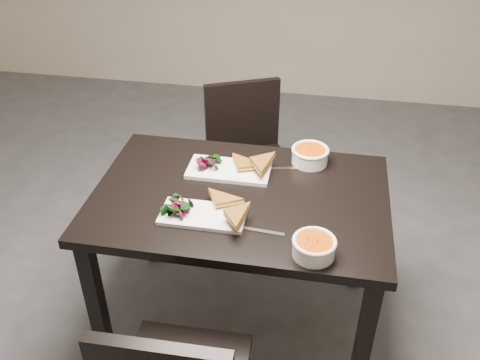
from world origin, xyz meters
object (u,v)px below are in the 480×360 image
Objects in this scene: table at (240,213)px; plate_far at (229,170)px; soup_bowl_far at (310,155)px; chair_far at (247,151)px; plate_near at (203,215)px; soup_bowl_near at (314,246)px.

plate_far is at bearing 116.47° from table.
plate_far is 0.37m from soup_bowl_far.
plate_near is (-0.01, -0.95, 0.27)m from chair_far.
table is 3.38× the size of plate_far.
plate_near is 0.33m from plate_far.
chair_far is 0.68m from plate_far.
table is 7.25× the size of soup_bowl_far.
soup_bowl_far is at bearing -77.48° from chair_far.
plate_far is at bearing -157.82° from soup_bowl_far.
soup_bowl_far reaches higher than table.
soup_bowl_near is (0.41, -1.08, 0.30)m from chair_far.
plate_far reaches higher than plate_near.
plate_far is at bearing 83.49° from plate_near.
chair_far is at bearing 110.95° from soup_bowl_near.
plate_far is (-0.08, 0.15, 0.11)m from table.
plate_far is at bearing -112.12° from chair_far.
soup_bowl_far is (-0.05, 0.60, 0.00)m from soup_bowl_near.
chair_far is 0.98m from plate_near.
plate_far is (0.02, -0.62, 0.27)m from chair_far.
soup_bowl_far is (0.36, -0.48, 0.31)m from chair_far.
plate_near is (-0.11, -0.17, 0.11)m from table.
plate_near is at bearing -123.50° from table.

